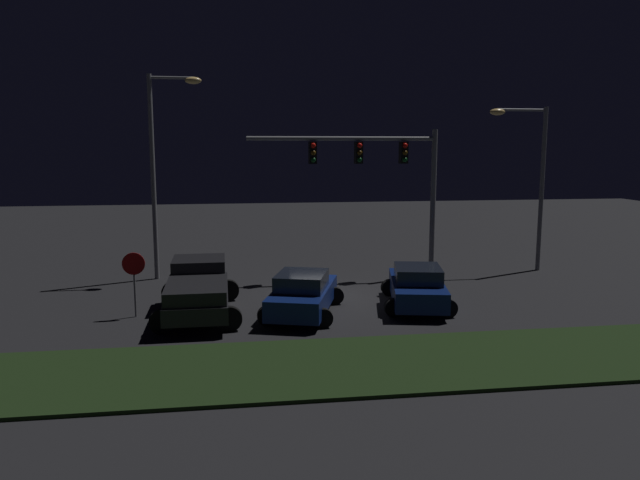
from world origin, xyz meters
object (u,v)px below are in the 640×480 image
object	(u,v)px
car_sedan	(303,294)
street_lamp_left	(162,154)
street_lamp_right	(531,167)
car_sedan_far	(417,286)
stop_sign	(134,272)
traffic_signal_gantry	(380,167)
pickup_truck	(198,286)

from	to	relation	value
car_sedan	street_lamp_left	distance (m)	9.73
street_lamp_right	car_sedan	bearing A→B (deg)	-151.64
car_sedan_far	street_lamp_right	distance (m)	9.85
car_sedan	street_lamp_right	size ratio (longest dim) A/B	0.63
car_sedan_far	stop_sign	xyz separation A→B (m)	(-9.91, 0.03, 0.82)
stop_sign	street_lamp_right	bearing A→B (deg)	18.13
street_lamp_right	stop_sign	distance (m)	18.12
traffic_signal_gantry	street_lamp_left	size ratio (longest dim) A/B	0.95
street_lamp_left	car_sedan_far	bearing A→B (deg)	-33.10
pickup_truck	car_sedan_far	distance (m)	7.79
car_sedan_far	traffic_signal_gantry	xyz separation A→B (m)	(-0.16, 5.16, 4.16)
traffic_signal_gantry	street_lamp_left	world-z (taller)	street_lamp_left
pickup_truck	street_lamp_right	xyz separation A→B (m)	(14.82, 5.54, 3.82)
traffic_signal_gantry	street_lamp_left	xyz separation A→B (m)	(-9.34, 1.03, 0.54)
car_sedan	traffic_signal_gantry	size ratio (longest dim) A/B	0.57
car_sedan_far	street_lamp_left	size ratio (longest dim) A/B	0.53
car_sedan	street_lamp_left	world-z (taller)	street_lamp_left
car_sedan_far	traffic_signal_gantry	distance (m)	6.63
car_sedan	car_sedan_far	world-z (taller)	same
car_sedan	street_lamp_left	xyz separation A→B (m)	(-5.27, 6.70, 4.70)
pickup_truck	traffic_signal_gantry	size ratio (longest dim) A/B	0.65
car_sedan	stop_sign	bearing A→B (deg)	101.72
car_sedan	stop_sign	distance (m)	5.76
traffic_signal_gantry	stop_sign	size ratio (longest dim) A/B	3.73
traffic_signal_gantry	stop_sign	distance (m)	11.51
pickup_truck	street_lamp_right	bearing A→B (deg)	-70.20
car_sedan_far	stop_sign	size ratio (longest dim) A/B	2.10
stop_sign	pickup_truck	bearing A→B (deg)	0.19
car_sedan	street_lamp_right	xyz separation A→B (m)	(11.26, 6.08, 4.08)
traffic_signal_gantry	street_lamp_left	distance (m)	9.41
car_sedan_far	street_lamp_right	world-z (taller)	street_lamp_right
car_sedan_far	street_lamp_left	distance (m)	12.28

